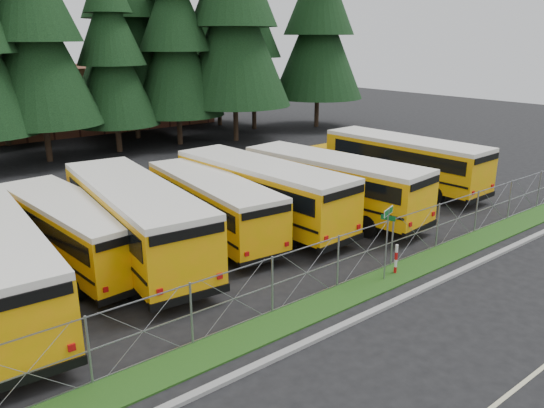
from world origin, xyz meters
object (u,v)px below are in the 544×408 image
Objects in this scene: bus_2 at (68,232)px; bus_5 at (256,193)px; bus_4 at (209,206)px; bus_3 at (132,220)px; bus_east at (398,163)px; striped_bollard at (396,259)px; street_sign at (387,229)px; bus_6 at (326,186)px.

bus_5 is at bearing -9.95° from bus_2.
bus_3 is at bearing -170.21° from bus_4.
striped_bollard is at bearing -144.14° from bus_east.
bus_4 is at bearing 107.04° from street_sign.
street_sign is 2.34× the size of striped_bollard.
bus_4 is at bearing 161.46° from bus_6.
bus_3 is 1.05× the size of bus_6.
bus_6 is at bearing 0.42° from bus_3.
striped_bollard is at bearing -88.62° from bus_5.
bus_2 is 0.89× the size of bus_east.
bus_3 is 10.02m from bus_6.
bus_5 reaches higher than street_sign.
bus_4 reaches higher than bus_2.
bus_3 is at bearing 128.88° from street_sign.
bus_east is 9.75× the size of striped_bollard.
bus_5 reaches higher than bus_6.
street_sign is at bearing -125.08° from bus_6.
street_sign is (-3.66, -6.86, 0.51)m from bus_6.
bus_4 is 3.75× the size of street_sign.
bus_3 reaches higher than bus_east.
bus_6 reaches higher than bus_4.
bus_6 is (3.62, -1.09, -0.02)m from bus_5.
striped_bollard is (0.69, -7.88, -0.94)m from bus_5.
bus_east is at bearing 38.40° from striped_bollard.
street_sign reaches higher than striped_bollard.
bus_4 is (3.82, 0.29, -0.22)m from bus_3.
bus_4 is at bearing -10.48° from bus_2.
bus_2 is at bearing 171.26° from bus_5.
bus_3 reaches higher than street_sign.
bus_5 is (2.53, -0.17, 0.16)m from bus_4.
bus_5 is at bearing 7.04° from bus_3.
street_sign is (6.31, -7.83, 0.44)m from bus_3.
street_sign is at bearing -50.27° from bus_2.
striped_bollard is at bearing -47.71° from bus_2.
bus_3 is (2.28, -0.89, 0.23)m from bus_2.
bus_5 is 9.80× the size of striped_bollard.
bus_4 is 8.52m from street_sign.
street_sign is at bearing -45.16° from bus_3.
street_sign is (8.59, -8.72, 0.67)m from bus_2.
bus_3 reaches higher than bus_5.
bus_3 is 4.34× the size of street_sign.
bus_4 is at bearing 10.29° from bus_3.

